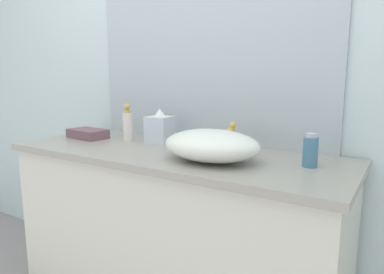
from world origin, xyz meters
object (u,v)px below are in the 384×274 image
Objects in this scene: sink_basin at (211,145)px; soap_dispenser at (128,125)px; lotion_bottle at (310,151)px; tissue_box at (160,128)px; folded_hand_towel at (88,134)px.

sink_basin is 0.62m from soap_dispenser.
soap_dispenser is 0.97m from lotion_bottle.
sink_basin is 0.46m from tissue_box.
lotion_bottle is at bearing -2.55° from soap_dispenser.
lotion_bottle reaches higher than folded_hand_towel.
tissue_box is 0.45m from folded_hand_towel.
soap_dispenser is 0.26m from folded_hand_towel.
folded_hand_towel is (-0.43, -0.10, -0.05)m from tissue_box.
lotion_bottle is at bearing 17.40° from sink_basin.
sink_basin reaches higher than folded_hand_towel.
tissue_box is at bearing 13.31° from folded_hand_towel.
soap_dispenser reaches higher than tissue_box.
soap_dispenser is 0.19m from tissue_box.
tissue_box reaches higher than sink_basin.
soap_dispenser is at bearing -168.32° from tissue_box.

